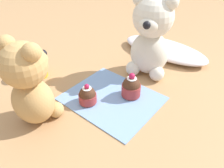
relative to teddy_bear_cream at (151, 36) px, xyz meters
The scene contains 8 objects.
ground_plane 0.24m from the teddy_bear_cream, 90.34° to the right, with size 4.00×4.00×0.00m, color tan.
knitted_placemat 0.24m from the teddy_bear_cream, 90.34° to the right, with size 0.27×0.22×0.01m, color #7A9ED1.
tulle_cloth 0.19m from the teddy_bear_cream, 96.35° to the left, with size 0.35×0.16×0.04m, color silver.
teddy_bear_cream is the anchor object (origin of this frame).
teddy_bear_tan 0.40m from the teddy_bear_cream, 105.19° to the right, with size 0.13×0.13×0.23m.
cupcake_near_cream_bear 0.18m from the teddy_bear_cream, 76.88° to the right, with size 0.06×0.06×0.08m.
cupcake_near_tan_bear 0.28m from the teddy_bear_cream, 99.70° to the right, with size 0.05×0.05×0.06m.
juice_glass 0.39m from the teddy_bear_cream, 136.51° to the right, with size 0.05×0.05×0.09m, color orange.
Camera 1 is at (0.32, -0.39, 0.43)m, focal length 35.00 mm.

